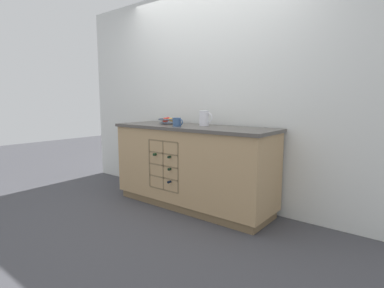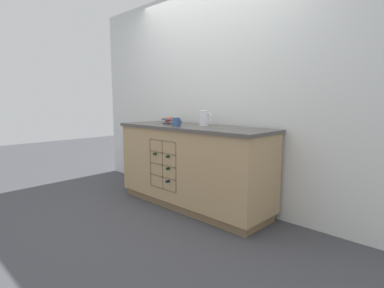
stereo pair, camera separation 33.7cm
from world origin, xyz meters
name	(u,v)px [view 1 (the left image)]	position (x,y,z in m)	size (l,w,h in m)	color
ground_plane	(192,206)	(0.00, 0.00, 0.00)	(14.00, 14.00, 0.00)	#424247
back_wall	(211,95)	(0.00, 0.36, 1.27)	(4.40, 0.06, 2.55)	silver
kitchen_island	(192,166)	(0.00, 0.00, 0.47)	(1.94, 0.64, 0.93)	olive
fruit_bowl	(168,120)	(-0.43, 0.06, 0.97)	(0.23, 0.23, 0.08)	#4C5666
white_pitcher	(204,118)	(0.10, 0.10, 1.02)	(0.17, 0.11, 0.17)	white
ceramic_mug	(177,122)	(-0.08, -0.16, 0.98)	(0.13, 0.09, 0.10)	#385684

